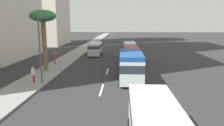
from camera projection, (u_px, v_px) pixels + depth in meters
name	position (u px, v px, depth m)	size (l,w,h in m)	color
ground_plane	(112.00, 56.00, 36.42)	(198.00, 198.00, 0.00)	#2D2D30
sidewalk_right	(73.00, 55.00, 36.74)	(162.00, 3.26, 0.15)	gray
lane_stripe_mid	(102.00, 90.00, 18.06)	(3.20, 0.16, 0.01)	silver
lane_stripe_far	(107.00, 71.00, 24.91)	(3.20, 0.16, 0.01)	silver
minibus_lead	(131.00, 65.00, 20.87)	(6.22, 2.34, 2.84)	silver
van_second	(132.00, 56.00, 28.15)	(5.22, 2.11, 2.40)	#A51E1E
van_third	(130.00, 49.00, 35.33)	(5.36, 2.05, 2.49)	silver
van_fourth	(154.00, 122.00, 9.34)	(5.24, 2.21, 2.31)	silver
van_fifth	(95.00, 48.00, 37.21)	(5.33, 2.11, 2.22)	silver
car_sixth	(128.00, 46.00, 45.75)	(4.06, 1.81, 1.67)	silver
pedestrian_near_lamp	(55.00, 57.00, 28.91)	(0.30, 0.33, 1.66)	red
pedestrian_mid_block	(33.00, 74.00, 19.55)	(0.30, 0.33, 1.55)	red
palm_tree	(43.00, 19.00, 23.65)	(3.00, 3.00, 7.04)	brown
street_lamp	(41.00, 42.00, 18.81)	(0.24, 0.97, 6.27)	#4C4C51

